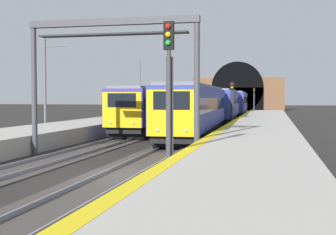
{
  "coord_description": "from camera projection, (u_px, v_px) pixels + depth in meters",
  "views": [
    {
      "loc": [
        -16.99,
        -5.63,
        3.07
      ],
      "look_at": [
        14.17,
        1.46,
        1.65
      ],
      "focal_mm": 49.43,
      "sensor_mm": 36.0,
      "label": 1
    }
  ],
  "objects": [
    {
      "name": "train_main_approaching",
      "position": [
        223.0,
        104.0,
        53.29
      ],
      "size": [
        58.13,
        3.43,
        3.91
      ],
      "rotation": [
        0.0,
        0.0,
        3.17
      ],
      "color": "navy",
      "rests_on": "ground_plane"
    },
    {
      "name": "overhead_signal_gantry",
      "position": [
        112.0,
        52.0,
        23.26
      ],
      "size": [
        0.7,
        8.94,
        7.02
      ],
      "color": "#3F3F47",
      "rests_on": "ground_plane"
    },
    {
      "name": "railway_signal_far",
      "position": [
        254.0,
        98.0,
        94.5
      ],
      "size": [
        0.39,
        0.38,
        4.93
      ],
      "rotation": [
        0.0,
        0.0,
        3.14
      ],
      "color": "#38383D",
      "rests_on": "ground_plane"
    },
    {
      "name": "track_adjacent_line",
      "position": [
        16.0,
        171.0,
        18.95
      ],
      "size": [
        160.0,
        2.62,
        0.21
      ],
      "color": "#423D38",
      "rests_on": "ground_plane"
    },
    {
      "name": "ground_plane",
      "position": [
        124.0,
        176.0,
        17.93
      ],
      "size": [
        320.0,
        320.0,
        0.0
      ],
      "primitive_type": "plane",
      "color": "#282623"
    },
    {
      "name": "railway_signal_mid",
      "position": [
        232.0,
        101.0,
        43.9
      ],
      "size": [
        0.39,
        0.38,
        4.47
      ],
      "rotation": [
        0.0,
        0.0,
        3.14
      ],
      "color": "#38383D",
      "rests_on": "ground_plane"
    },
    {
      "name": "catenary_mast_near",
      "position": [
        140.0,
        89.0,
        63.15
      ],
      "size": [
        0.22,
        2.22,
        8.05
      ],
      "color": "#595B60",
      "rests_on": "ground_plane"
    },
    {
      "name": "railway_signal_near",
      "position": [
        169.0,
        85.0,
        17.26
      ],
      "size": [
        0.39,
        0.38,
        5.87
      ],
      "rotation": [
        0.0,
        0.0,
        3.14
      ],
      "color": "#38383D",
      "rests_on": "ground_plane"
    },
    {
      "name": "platform_right",
      "position": [
        246.0,
        167.0,
        16.87
      ],
      "size": [
        112.0,
        4.95,
        1.03
      ],
      "primitive_type": "cube",
      "color": "#ADA89E",
      "rests_on": "ground_plane"
    },
    {
      "name": "tunnel_portal",
      "position": [
        238.0,
        94.0,
        105.76
      ],
      "size": [
        2.54,
        20.97,
        11.74
      ],
      "color": "brown",
      "rests_on": "ground_plane"
    },
    {
      "name": "catenary_mast_far",
      "position": [
        45.0,
        86.0,
        36.95
      ],
      "size": [
        0.22,
        1.97,
        7.67
      ],
      "color": "#595B60",
      "rests_on": "ground_plane"
    },
    {
      "name": "track_main_line",
      "position": [
        124.0,
        175.0,
        17.93
      ],
      "size": [
        160.0,
        3.14,
        0.21
      ],
      "color": "#423D38",
      "rests_on": "ground_plane"
    },
    {
      "name": "train_adjacent_platform",
      "position": [
        180.0,
        104.0,
        52.32
      ],
      "size": [
        42.78,
        3.29,
        4.75
      ],
      "rotation": [
        0.0,
        0.0,
        3.16
      ],
      "color": "navy",
      "rests_on": "ground_plane"
    },
    {
      "name": "platform_right_edge_strip",
      "position": [
        186.0,
        151.0,
        17.34
      ],
      "size": [
        112.0,
        0.5,
        0.01
      ],
      "primitive_type": "cube",
      "color": "yellow",
      "rests_on": "platform_right"
    }
  ]
}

